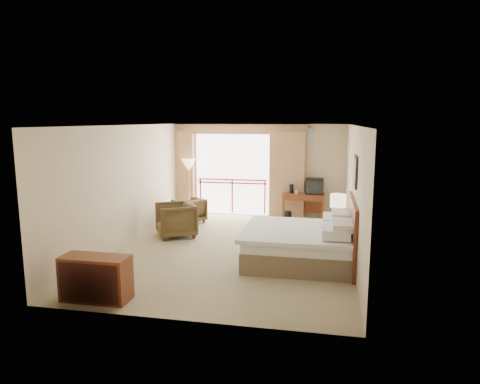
% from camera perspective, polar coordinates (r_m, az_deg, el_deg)
% --- Properties ---
extents(floor, '(7.00, 7.00, 0.00)m').
position_cam_1_polar(floor, '(9.53, -0.76, -7.57)').
color(floor, '#998C66').
rests_on(floor, ground).
extents(ceiling, '(7.00, 7.00, 0.00)m').
position_cam_1_polar(ceiling, '(9.11, -0.80, 8.88)').
color(ceiling, white).
rests_on(ceiling, wall_back).
extents(wall_back, '(5.00, 0.00, 5.00)m').
position_cam_1_polar(wall_back, '(12.64, 2.54, 2.93)').
color(wall_back, beige).
rests_on(wall_back, ground).
extents(wall_front, '(5.00, 0.00, 5.00)m').
position_cam_1_polar(wall_front, '(5.92, -7.90, -4.79)').
color(wall_front, beige).
rests_on(wall_front, ground).
extents(wall_left, '(0.00, 7.00, 7.00)m').
position_cam_1_polar(wall_left, '(10.04, -14.87, 0.89)').
color(wall_left, beige).
rests_on(wall_left, ground).
extents(wall_right, '(0.00, 7.00, 7.00)m').
position_cam_1_polar(wall_right, '(9.05, 14.90, -0.03)').
color(wall_right, beige).
rests_on(wall_right, ground).
extents(balcony_door, '(2.40, 0.00, 2.40)m').
position_cam_1_polar(balcony_door, '(12.78, -1.03, 2.33)').
color(balcony_door, white).
rests_on(balcony_door, wall_back).
extents(balcony_railing, '(2.09, 0.03, 1.02)m').
position_cam_1_polar(balcony_railing, '(12.82, -1.05, 0.60)').
color(balcony_railing, '#A70E19').
rests_on(balcony_railing, wall_back).
extents(curtain_left, '(1.00, 0.26, 2.50)m').
position_cam_1_polar(curtain_left, '(13.10, -8.23, 2.63)').
color(curtain_left, '#996F4E').
rests_on(curtain_left, wall_back).
extents(curtain_right, '(1.00, 0.26, 2.50)m').
position_cam_1_polar(curtain_right, '(12.40, 6.31, 2.29)').
color(curtain_right, '#996F4E').
rests_on(curtain_right, wall_back).
extents(valance, '(4.40, 0.22, 0.28)m').
position_cam_1_polar(valance, '(12.58, -1.15, 8.38)').
color(valance, '#996F4E').
rests_on(valance, wall_back).
extents(hvac_vent, '(0.50, 0.04, 0.50)m').
position_cam_1_polar(hvac_vent, '(12.40, 8.54, 7.34)').
color(hvac_vent, silver).
rests_on(hvac_vent, wall_back).
extents(bed, '(2.13, 2.06, 0.97)m').
position_cam_1_polar(bed, '(8.67, 8.18, -6.83)').
color(bed, brown).
rests_on(bed, floor).
extents(headboard, '(0.06, 2.10, 1.30)m').
position_cam_1_polar(headboard, '(8.60, 14.67, -5.28)').
color(headboard, '#58220F').
rests_on(headboard, wall_right).
extents(framed_art, '(0.04, 0.72, 0.60)m').
position_cam_1_polar(framed_art, '(8.38, 15.10, 2.67)').
color(framed_art, black).
rests_on(framed_art, wall_right).
extents(nightstand, '(0.41, 0.48, 0.55)m').
position_cam_1_polar(nightstand, '(9.87, 12.80, -5.55)').
color(nightstand, '#58220F').
rests_on(nightstand, floor).
extents(table_lamp, '(0.35, 0.35, 0.61)m').
position_cam_1_polar(table_lamp, '(9.75, 12.95, -1.21)').
color(table_lamp, tan).
rests_on(table_lamp, nightstand).
extents(phone, '(0.21, 0.16, 0.09)m').
position_cam_1_polar(phone, '(9.64, 12.59, -3.94)').
color(phone, black).
rests_on(phone, nightstand).
extents(desk, '(1.17, 0.57, 0.77)m').
position_cam_1_polar(desk, '(12.26, 8.47, -0.94)').
color(desk, '#58220F').
rests_on(desk, floor).
extents(tv, '(0.49, 0.39, 0.44)m').
position_cam_1_polar(tv, '(12.13, 9.92, 0.75)').
color(tv, black).
rests_on(tv, desk).
extents(coffee_maker, '(0.14, 0.14, 0.26)m').
position_cam_1_polar(coffee_maker, '(12.18, 6.85, 0.43)').
color(coffee_maker, black).
rests_on(coffee_maker, desk).
extents(cup, '(0.10, 0.10, 0.11)m').
position_cam_1_polar(cup, '(12.13, 7.53, 0.03)').
color(cup, white).
rests_on(cup, desk).
extents(wastebasket, '(0.24, 0.24, 0.28)m').
position_cam_1_polar(wastebasket, '(12.07, 6.36, -3.26)').
color(wastebasket, black).
rests_on(wastebasket, floor).
extents(armchair_far, '(1.02, 1.01, 0.67)m').
position_cam_1_polar(armchair_far, '(11.99, -6.76, -4.06)').
color(armchair_far, '#413119').
rests_on(armchair_far, floor).
extents(armchair_near, '(1.23, 1.22, 0.82)m').
position_cam_1_polar(armchair_near, '(10.64, -8.49, -5.85)').
color(armchair_near, '#413119').
rests_on(armchair_near, floor).
extents(side_table, '(0.47, 0.47, 0.51)m').
position_cam_1_polar(side_table, '(11.37, -7.66, -3.00)').
color(side_table, black).
rests_on(side_table, floor).
extents(book, '(0.24, 0.26, 0.02)m').
position_cam_1_polar(book, '(11.34, -7.68, -2.18)').
color(book, white).
rests_on(book, side_table).
extents(floor_lamp, '(0.43, 0.43, 1.67)m').
position_cam_1_polar(floor_lamp, '(12.76, -6.87, 3.33)').
color(floor_lamp, tan).
rests_on(floor_lamp, floor).
extents(dresser, '(1.07, 0.46, 0.71)m').
position_cam_1_polar(dresser, '(7.21, -18.68, -10.84)').
color(dresser, '#58220F').
rests_on(dresser, floor).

